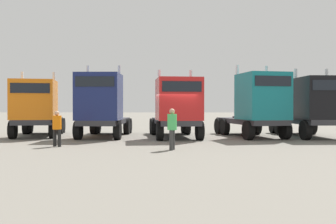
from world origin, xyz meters
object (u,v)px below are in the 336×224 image
(semi_truck_red, at_px, (177,107))
(semi_truck_black, at_px, (315,107))
(visitor_in_hivis, at_px, (57,126))
(semi_truck_orange, at_px, (36,108))
(visitor_with_camera, at_px, (172,126))
(semi_truck_teal, at_px, (258,105))
(semi_truck_navy, at_px, (102,106))

(semi_truck_red, height_order, semi_truck_black, semi_truck_black)
(semi_truck_red, xyz_separation_m, semi_truck_black, (8.11, 0.51, 0.03))
(semi_truck_black, bearing_deg, visitor_in_hivis, -74.19)
(semi_truck_orange, xyz_separation_m, visitor_with_camera, (8.33, -6.38, -0.75))
(semi_truck_red, height_order, visitor_in_hivis, semi_truck_red)
(semi_truck_orange, xyz_separation_m, visitor_in_hivis, (3.03, -5.25, -0.82))
(semi_truck_red, height_order, visitor_with_camera, semi_truck_red)
(semi_truck_teal, height_order, semi_truck_black, semi_truck_teal)
(semi_truck_red, relative_size, visitor_with_camera, 3.81)
(semi_truck_orange, xyz_separation_m, semi_truck_navy, (4.09, -0.54, 0.13))
(semi_truck_orange, height_order, semi_truck_black, semi_truck_black)
(semi_truck_orange, height_order, semi_truck_navy, semi_truck_navy)
(visitor_in_hivis, bearing_deg, semi_truck_red, 155.26)
(semi_truck_navy, height_order, visitor_in_hivis, semi_truck_navy)
(semi_truck_navy, relative_size, visitor_in_hivis, 3.87)
(semi_truck_navy, relative_size, semi_truck_black, 0.96)
(semi_truck_black, xyz_separation_m, visitor_in_hivis, (-13.58, -5.04, -0.87))
(visitor_in_hivis, bearing_deg, visitor_with_camera, 103.57)
(semi_truck_navy, xyz_separation_m, visitor_in_hivis, (-1.07, -4.70, -0.96))
(semi_truck_orange, bearing_deg, semi_truck_red, 73.73)
(semi_truck_red, xyz_separation_m, semi_truck_teal, (4.77, 0.41, 0.17))
(semi_truck_red, xyz_separation_m, visitor_in_hivis, (-5.47, -4.53, -0.84))
(visitor_with_camera, bearing_deg, semi_truck_black, 51.63)
(semi_truck_black, relative_size, visitor_in_hivis, 4.03)
(semi_truck_orange, relative_size, semi_truck_navy, 0.99)
(semi_truck_navy, relative_size, semi_truck_teal, 0.99)
(semi_truck_navy, distance_m, semi_truck_black, 12.52)
(semi_truck_orange, relative_size, semi_truck_black, 0.95)
(semi_truck_red, relative_size, visitor_in_hivis, 4.07)
(semi_truck_navy, relative_size, visitor_with_camera, 3.63)
(semi_truck_red, bearing_deg, visitor_with_camera, -10.15)
(semi_truck_orange, relative_size, semi_truck_teal, 0.98)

